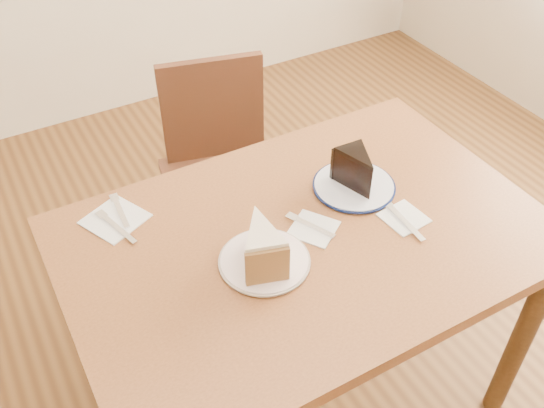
# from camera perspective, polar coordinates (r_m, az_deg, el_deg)

# --- Properties ---
(ground) EXTENTS (4.00, 4.00, 0.00)m
(ground) POSITION_cam_1_polar(r_m,az_deg,el_deg) (2.11, 2.48, -17.48)
(ground) COLOR #462A12
(ground) RESTS_ON ground
(table) EXTENTS (1.20, 0.80, 0.75)m
(table) POSITION_cam_1_polar(r_m,az_deg,el_deg) (1.59, 3.15, -5.29)
(table) COLOR #5C3119
(table) RESTS_ON ground
(chair_far) EXTENTS (0.51, 0.51, 0.85)m
(chair_far) POSITION_cam_1_polar(r_m,az_deg,el_deg) (2.14, -4.56, 2.79)
(chair_far) COLOR #391C11
(chair_far) RESTS_ON ground
(plate_cream) EXTENTS (0.21, 0.21, 0.01)m
(plate_cream) POSITION_cam_1_polar(r_m,az_deg,el_deg) (1.44, -0.72, -5.41)
(plate_cream) COLOR white
(plate_cream) RESTS_ON table
(plate_navy) EXTENTS (0.22, 0.22, 0.01)m
(plate_navy) POSITION_cam_1_polar(r_m,az_deg,el_deg) (1.66, 7.71, 1.69)
(plate_navy) COLOR white
(plate_navy) RESTS_ON table
(carrot_cake) EXTENTS (0.13, 0.16, 0.10)m
(carrot_cake) POSITION_cam_1_polar(r_m,az_deg,el_deg) (1.41, -1.05, -3.80)
(carrot_cake) COLOR beige
(carrot_cake) RESTS_ON plate_cream
(chocolate_cake) EXTENTS (0.09, 0.12, 0.09)m
(chocolate_cake) POSITION_cam_1_polar(r_m,az_deg,el_deg) (1.62, 8.13, 2.89)
(chocolate_cake) COLOR black
(chocolate_cake) RESTS_ON plate_navy
(napkin_cream) EXTENTS (0.15, 0.15, 0.00)m
(napkin_cream) POSITION_cam_1_polar(r_m,az_deg,el_deg) (1.53, 3.92, -2.33)
(napkin_cream) COLOR white
(napkin_cream) RESTS_ON table
(napkin_navy) EXTENTS (0.11, 0.11, 0.00)m
(napkin_navy) POSITION_cam_1_polar(r_m,az_deg,el_deg) (1.59, 12.30, -1.28)
(napkin_navy) COLOR white
(napkin_navy) RESTS_ON table
(napkin_spare) EXTENTS (0.18, 0.18, 0.00)m
(napkin_spare) POSITION_cam_1_polar(r_m,az_deg,el_deg) (1.61, -14.55, -1.38)
(napkin_spare) COLOR white
(napkin_spare) RESTS_ON table
(fork_cream) EXTENTS (0.07, 0.13, 0.00)m
(fork_cream) POSITION_cam_1_polar(r_m,az_deg,el_deg) (1.53, 3.68, -2.04)
(fork_cream) COLOR silver
(fork_cream) RESTS_ON napkin_cream
(knife_navy) EXTENTS (0.02, 0.17, 0.00)m
(knife_navy) POSITION_cam_1_polar(r_m,az_deg,el_deg) (1.58, 12.23, -1.47)
(knife_navy) COLOR silver
(knife_navy) RESTS_ON napkin_navy
(fork_spare) EXTENTS (0.02, 0.14, 0.00)m
(fork_spare) POSITION_cam_1_polar(r_m,az_deg,el_deg) (1.62, -14.11, -0.61)
(fork_spare) COLOR white
(fork_spare) RESTS_ON napkin_spare
(knife_spare) EXTENTS (0.06, 0.16, 0.00)m
(knife_spare) POSITION_cam_1_polar(r_m,az_deg,el_deg) (1.58, -14.42, -2.11)
(knife_spare) COLOR silver
(knife_spare) RESTS_ON napkin_spare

